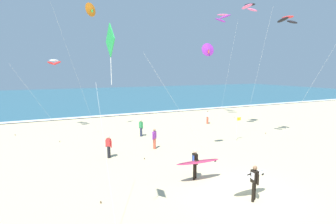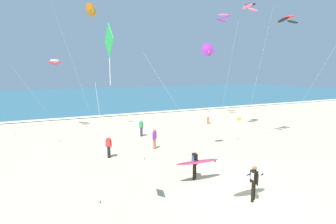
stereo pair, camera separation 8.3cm
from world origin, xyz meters
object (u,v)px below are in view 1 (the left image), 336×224
object	(u,v)px
kite_delta_violet_near	(208,50)
kite_arc_rose_close	(223,17)
surfer_trailing	(252,178)
kite_delta_amber_mid	(91,10)
kite_arc_ivory_high	(54,62)
bystander_purple_top	(154,139)
bystander_red_top	(109,147)
kite_arc_scarlet_low	(288,20)
bystander_green_top	(141,128)
lifeguard_flag	(237,126)
kite_diamond_emerald_far	(110,49)
kite_arc_charcoal_distant	(250,7)
bystander_white_top	(208,117)
surfer_lead	(197,162)

from	to	relation	value
kite_delta_violet_near	kite_arc_rose_close	distance (m)	16.16
surfer_trailing	kite_delta_amber_mid	distance (m)	20.58
kite_arc_ivory_high	bystander_purple_top	size ratio (longest dim) A/B	4.48
kite_delta_amber_mid	kite_delta_violet_near	bearing A→B (deg)	-60.01
kite_delta_amber_mid	bystander_red_top	size ratio (longest dim) A/B	7.69
kite_arc_scarlet_low	kite_arc_rose_close	xyz separation A→B (m)	(1.72, 11.20, 2.28)
kite_arc_scarlet_low	bystander_red_top	bearing A→B (deg)	174.36
kite_arc_rose_close	bystander_red_top	xyz separation A→B (m)	(-16.46, -9.75, -11.59)
kite_arc_ivory_high	bystander_green_top	bearing A→B (deg)	-43.90
bystander_green_top	lifeguard_flag	world-z (taller)	lifeguard_flag
surfer_trailing	kite_diamond_emerald_far	world-z (taller)	kite_diamond_emerald_far
kite_diamond_emerald_far	bystander_purple_top	distance (m)	12.35
kite_arc_charcoal_distant	bystander_purple_top	world-z (taller)	kite_arc_charcoal_distant
bystander_red_top	bystander_purple_top	bearing A→B (deg)	10.07
kite_delta_amber_mid	lifeguard_flag	xyz separation A→B (m)	(10.48, -8.47, -10.27)
bystander_purple_top	kite_arc_scarlet_low	bearing A→B (deg)	-10.80
surfer_trailing	bystander_white_top	bearing A→B (deg)	63.06
kite_delta_amber_mid	bystander_white_top	world-z (taller)	kite_delta_amber_mid
bystander_green_top	kite_arc_scarlet_low	bearing A→B (deg)	-30.53
surfer_trailing	bystander_green_top	bearing A→B (deg)	92.81
bystander_purple_top	lifeguard_flag	world-z (taller)	lifeguard_flag
kite_diamond_emerald_far	bystander_white_top	size ratio (longest dim) A/B	4.74
surfer_lead	bystander_purple_top	world-z (taller)	surfer_lead
lifeguard_flag	bystander_green_top	bearing A→B (deg)	144.88
kite_diamond_emerald_far	bystander_green_top	bearing A→B (deg)	66.98
kite_diamond_emerald_far	kite_arc_scarlet_low	distance (m)	18.33
bystander_green_top	lifeguard_flag	bearing A→B (deg)	-35.12
kite_delta_violet_near	kite_arc_charcoal_distant	xyz separation A→B (m)	(7.61, 4.57, 4.50)
surfer_trailing	kite_diamond_emerald_far	distance (m)	8.59
bystander_purple_top	bystander_red_top	bearing A→B (deg)	-169.93
kite_delta_violet_near	surfer_lead	bearing A→B (deg)	-128.87
kite_arc_charcoal_distant	lifeguard_flag	xyz separation A→B (m)	(-3.14, -2.63, -10.62)
kite_delta_violet_near	lifeguard_flag	bearing A→B (deg)	23.51
surfer_trailing	bystander_purple_top	xyz separation A→B (m)	(-1.05, 9.49, -0.23)
surfer_lead	kite_delta_amber_mid	xyz separation A→B (m)	(-2.92, 14.24, 10.48)
bystander_white_top	bystander_purple_top	bearing A→B (deg)	-144.64
kite_delta_amber_mid	kite_diamond_emerald_far	xyz separation A→B (m)	(-2.31, -17.13, -4.83)
kite_delta_violet_near	bystander_white_top	size ratio (longest dim) A/B	4.97
surfer_lead	kite_diamond_emerald_far	size ratio (longest dim) A/B	0.35
kite_delta_amber_mid	kite_arc_ivory_high	xyz separation A→B (m)	(-3.32, 3.00, -4.70)
kite_arc_rose_close	lifeguard_flag	bearing A→B (deg)	-118.70
bystander_green_top	bystander_red_top	world-z (taller)	same
kite_delta_violet_near	bystander_green_top	distance (m)	9.85
kite_arc_rose_close	bystander_red_top	bearing A→B (deg)	-149.36
surfer_trailing	kite_arc_scarlet_low	xyz separation A→B (m)	(10.01, 7.38, 9.09)
kite_arc_ivory_high	bystander_purple_top	bearing A→B (deg)	-59.13
bystander_purple_top	bystander_red_top	world-z (taller)	same
bystander_green_top	kite_diamond_emerald_far	bearing A→B (deg)	-113.02
surfer_trailing	kite_arc_rose_close	world-z (taller)	kite_arc_rose_close
bystander_red_top	kite_arc_rose_close	bearing A→B (deg)	30.64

